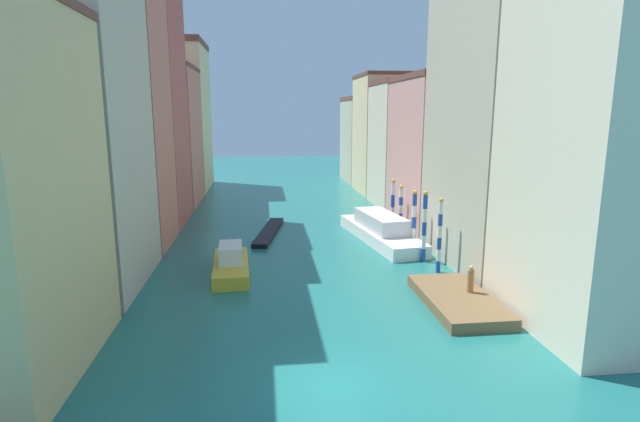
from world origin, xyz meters
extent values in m
plane|color=#1E6B66|center=(0.00, 24.50, 0.00)|extent=(154.00, 154.00, 0.00)
cube|color=#BCB299|center=(-13.78, 13.18, 9.37)|extent=(7.51, 10.07, 18.73)
cube|color=#C6705B|center=(-13.78, 22.28, 10.41)|extent=(7.51, 7.55, 20.83)
cube|color=#B25147|center=(-13.78, 30.82, 10.66)|extent=(7.51, 9.19, 21.32)
cube|color=#C6705B|center=(-13.78, 41.35, 7.57)|extent=(7.51, 10.92, 15.15)
cube|color=brown|center=(-13.78, 41.35, 15.36)|extent=(7.66, 11.13, 0.43)
cube|color=beige|center=(-13.78, 52.91, 9.49)|extent=(7.51, 11.73, 18.97)
cube|color=brown|center=(-13.78, 52.91, 19.37)|extent=(7.66, 11.96, 0.79)
cube|color=beige|center=(13.78, 4.10, 8.41)|extent=(7.51, 9.19, 16.82)
cube|color=#BCB299|center=(13.78, 14.67, 9.72)|extent=(7.51, 11.51, 19.44)
cube|color=tan|center=(13.78, 26.23, 6.64)|extent=(7.51, 11.18, 13.28)
cube|color=brown|center=(13.78, 26.23, 13.52)|extent=(7.66, 11.41, 0.48)
cube|color=beige|center=(13.78, 36.70, 6.71)|extent=(7.51, 9.14, 13.43)
cube|color=brown|center=(13.78, 36.70, 13.63)|extent=(7.66, 9.32, 0.41)
cube|color=beige|center=(13.78, 46.61, 7.43)|extent=(7.51, 9.86, 14.85)
cube|color=brown|center=(13.78, 46.61, 15.06)|extent=(7.66, 10.05, 0.42)
cube|color=#BCB299|center=(13.78, 57.15, 6.08)|extent=(7.51, 10.62, 12.16)
cube|color=brown|center=(13.78, 57.15, 12.44)|extent=(7.66, 10.84, 0.56)
cube|color=brown|center=(7.95, 7.27, 0.30)|extent=(3.53, 7.25, 0.61)
cylinder|color=olive|center=(8.78, 7.59, 1.26)|extent=(0.36, 0.36, 1.30)
sphere|color=tan|center=(8.78, 7.59, 2.03)|extent=(0.26, 0.26, 0.26)
cylinder|color=#1E479E|center=(8.87, 12.90, 0.40)|extent=(0.29, 0.29, 0.80)
cylinder|color=white|center=(8.87, 12.90, 1.19)|extent=(0.29, 0.29, 0.80)
cylinder|color=#1E479E|center=(8.87, 12.90, 1.99)|extent=(0.29, 0.29, 0.80)
cylinder|color=white|center=(8.87, 12.90, 2.79)|extent=(0.29, 0.29, 0.80)
cylinder|color=#1E479E|center=(8.87, 12.90, 3.58)|extent=(0.29, 0.29, 0.80)
cylinder|color=white|center=(8.87, 12.90, 4.38)|extent=(0.29, 0.29, 0.80)
sphere|color=gold|center=(8.87, 12.90, 4.89)|extent=(0.32, 0.32, 0.32)
cylinder|color=#1E479E|center=(8.65, 15.35, 0.48)|extent=(0.32, 0.32, 0.96)
cylinder|color=white|center=(8.65, 15.35, 1.44)|extent=(0.32, 0.32, 0.96)
cylinder|color=#1E479E|center=(8.65, 15.35, 2.41)|extent=(0.32, 0.32, 0.96)
cylinder|color=white|center=(8.65, 15.35, 3.37)|extent=(0.32, 0.32, 0.96)
cylinder|color=#1E479E|center=(8.65, 15.35, 4.33)|extent=(0.32, 0.32, 0.96)
sphere|color=gold|center=(8.65, 15.35, 4.94)|extent=(0.35, 0.35, 0.35)
cylinder|color=#1E479E|center=(8.84, 18.34, 0.44)|extent=(0.33, 0.33, 0.88)
cylinder|color=white|center=(8.84, 18.34, 1.32)|extent=(0.33, 0.33, 0.88)
cylinder|color=#1E479E|center=(8.84, 18.34, 2.19)|extent=(0.33, 0.33, 0.88)
cylinder|color=white|center=(8.84, 18.34, 3.07)|extent=(0.33, 0.33, 0.88)
cylinder|color=#1E479E|center=(8.84, 18.34, 3.95)|extent=(0.33, 0.33, 0.88)
sphere|color=gold|center=(8.84, 18.34, 4.52)|extent=(0.37, 0.37, 0.37)
cylinder|color=#1E479E|center=(8.90, 22.26, 0.35)|extent=(0.34, 0.34, 0.70)
cylinder|color=white|center=(8.90, 22.26, 1.05)|extent=(0.34, 0.34, 0.70)
cylinder|color=#1E479E|center=(8.90, 22.26, 1.75)|extent=(0.34, 0.34, 0.70)
cylinder|color=white|center=(8.90, 22.26, 2.45)|extent=(0.34, 0.34, 0.70)
cylinder|color=#1E479E|center=(8.90, 22.26, 3.15)|extent=(0.34, 0.34, 0.70)
cylinder|color=white|center=(8.90, 22.26, 3.85)|extent=(0.34, 0.34, 0.70)
sphere|color=gold|center=(8.90, 22.26, 4.33)|extent=(0.38, 0.38, 0.38)
cylinder|color=#1E479E|center=(8.83, 24.57, 0.55)|extent=(0.34, 0.34, 1.10)
cylinder|color=white|center=(8.83, 24.57, 1.65)|extent=(0.34, 0.34, 1.10)
cylinder|color=#1E479E|center=(8.83, 24.57, 2.75)|extent=(0.34, 0.34, 1.10)
cylinder|color=white|center=(8.83, 24.57, 3.85)|extent=(0.34, 0.34, 1.10)
sphere|color=gold|center=(8.83, 24.57, 4.53)|extent=(0.37, 0.37, 0.37)
cube|color=white|center=(7.01, 21.46, 0.50)|extent=(4.84, 12.48, 1.00)
cube|color=silver|center=(7.01, 21.46, 1.64)|extent=(3.33, 6.77, 1.27)
cube|color=black|center=(-2.15, 24.83, 0.19)|extent=(2.96, 9.87, 0.37)
cube|color=gold|center=(-4.79, 14.19, 0.43)|extent=(2.57, 6.87, 0.87)
cube|color=silver|center=(-4.79, 14.19, 1.44)|extent=(1.62, 2.77, 1.14)
camera|label=1|loc=(-2.57, -17.31, 10.50)|focal=27.64mm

